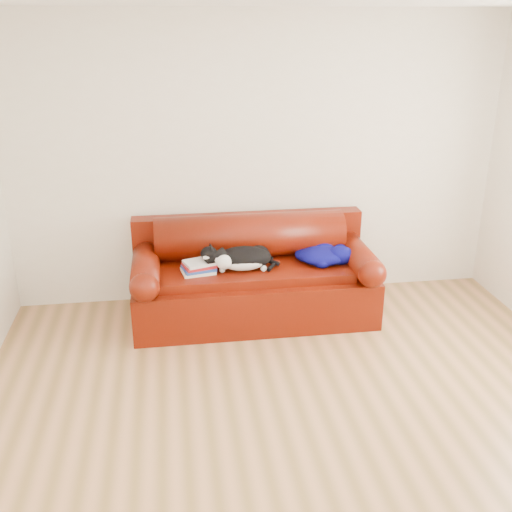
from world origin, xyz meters
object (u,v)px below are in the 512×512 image
at_px(sofa_base, 254,292).
at_px(blanket, 324,254).
at_px(book_stack, 199,267).
at_px(cat, 243,259).

height_order(sofa_base, blanket, blanket).
bearing_deg(blanket, book_stack, -175.72).
bearing_deg(sofa_base, book_stack, -168.38).
distance_m(book_stack, blanket, 1.11).
xyz_separation_m(sofa_base, blanket, (0.62, -0.02, 0.33)).
bearing_deg(blanket, sofa_base, 178.51).
relative_size(book_stack, cat, 0.43).
bearing_deg(book_stack, sofa_base, 11.62).
bearing_deg(sofa_base, blanket, -1.49).
xyz_separation_m(sofa_base, book_stack, (-0.48, -0.10, 0.31)).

